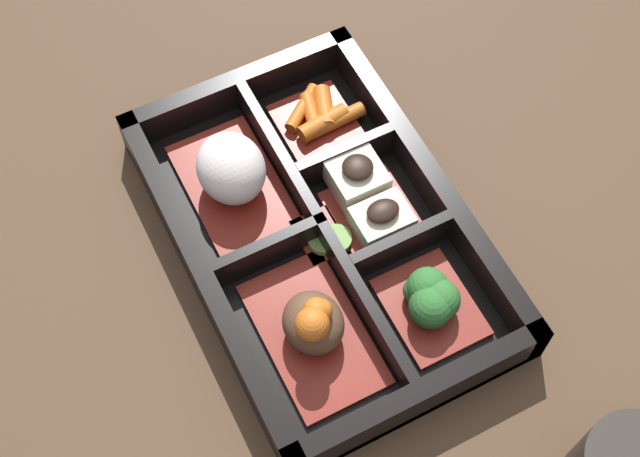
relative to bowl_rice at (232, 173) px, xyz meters
name	(u,v)px	position (x,y,z in m)	size (l,w,h in m)	color
ground_plane	(320,244)	(-0.07, -0.04, -0.04)	(3.00, 3.00, 0.00)	#4C3523
bento_base	(320,241)	(-0.07, -0.04, -0.03)	(0.30, 0.20, 0.01)	black
bento_rim	(322,230)	(-0.07, -0.04, -0.01)	(0.30, 0.20, 0.04)	black
bowl_stew	(314,325)	(-0.14, 0.00, 0.00)	(0.12, 0.07, 0.06)	maroon
bowl_rice	(232,173)	(0.00, 0.00, 0.00)	(0.12, 0.07, 0.06)	maroon
bowl_greens	(431,301)	(-0.16, -0.08, -0.01)	(0.08, 0.06, 0.04)	maroon
bowl_tofu	(368,198)	(-0.06, -0.08, -0.01)	(0.08, 0.06, 0.04)	maroon
bowl_carrots	(320,119)	(0.02, -0.09, -0.02)	(0.07, 0.07, 0.02)	maroon
bowl_pickles	(329,238)	(-0.07, -0.04, -0.02)	(0.04, 0.03, 0.01)	maroon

